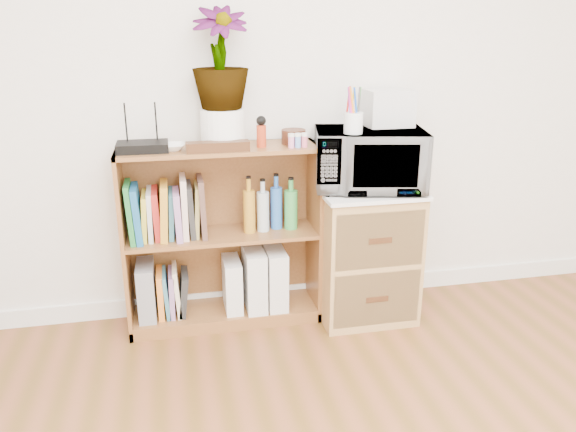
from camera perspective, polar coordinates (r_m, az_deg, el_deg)
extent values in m
cube|color=white|center=(3.27, -0.46, -7.84)|extent=(4.00, 0.02, 0.10)
cube|color=brown|center=(2.93, -6.66, -2.18)|extent=(1.00, 0.30, 0.95)
cube|color=#9E7542|center=(3.06, 7.71, -3.81)|extent=(0.50, 0.45, 0.70)
imported|color=silver|center=(2.89, 8.22, 5.70)|extent=(0.61, 0.47, 0.30)
cylinder|color=white|center=(2.75, 6.66, 9.38)|extent=(0.09, 0.09, 0.10)
cube|color=silver|center=(2.99, 10.12, 10.76)|extent=(0.23, 0.19, 0.18)
cube|color=black|center=(2.77, -14.56, 6.83)|extent=(0.24, 0.16, 0.04)
imported|color=white|center=(2.75, -11.76, 6.86)|extent=(0.13, 0.13, 0.03)
cylinder|color=white|center=(2.80, -6.65, 8.90)|extent=(0.22, 0.22, 0.18)
imported|color=#2B6A2A|center=(2.76, -6.91, 15.64)|extent=(0.27, 0.27, 0.48)
cube|color=#39230F|center=(2.69, -7.15, 7.02)|extent=(0.30, 0.07, 0.05)
cylinder|color=#B23315|center=(2.77, -2.72, 8.10)|extent=(0.05, 0.05, 0.11)
cylinder|color=#34180E|center=(2.86, 0.56, 8.07)|extent=(0.12, 0.12, 0.07)
cube|color=pink|center=(2.76, 1.01, 7.56)|extent=(0.11, 0.04, 0.06)
cube|color=gray|center=(3.03, -14.18, -7.29)|extent=(0.09, 0.23, 0.29)
cube|color=silver|center=(3.03, -5.69, -6.89)|extent=(0.09, 0.22, 0.28)
cube|color=silver|center=(3.03, -3.46, -6.28)|extent=(0.10, 0.26, 0.33)
cube|color=silver|center=(3.05, -1.34, -6.17)|extent=(0.10, 0.26, 0.32)
cube|color=#207B34|center=(2.87, -15.70, 0.46)|extent=(0.04, 0.20, 0.30)
cube|color=#17578F|center=(2.87, -15.05, 0.34)|extent=(0.04, 0.20, 0.28)
cube|color=gold|center=(2.88, -14.38, -0.09)|extent=(0.04, 0.20, 0.23)
cube|color=beige|center=(2.87, -13.85, 0.12)|extent=(0.03, 0.20, 0.25)
cube|color=#B4251E|center=(2.87, -13.22, 0.14)|extent=(0.04, 0.20, 0.25)
cube|color=#C88A23|center=(2.87, -12.49, 0.55)|extent=(0.05, 0.20, 0.28)
cube|color=teal|center=(2.87, -11.78, 0.13)|extent=(0.04, 0.20, 0.24)
cube|color=#9E6FA7|center=(2.87, -11.15, 0.26)|extent=(0.04, 0.20, 0.24)
cube|color=beige|center=(2.86, -10.51, 0.92)|extent=(0.03, 0.20, 0.31)
cube|color=#292929|center=(2.87, -9.85, 0.56)|extent=(0.04, 0.20, 0.27)
cube|color=#A1904A|center=(2.87, -9.29, 0.57)|extent=(0.04, 0.20, 0.26)
cube|color=brown|center=(2.87, -8.75, 0.98)|extent=(0.03, 0.20, 0.30)
cylinder|color=#B78122|center=(2.89, -4.02, 1.15)|extent=(0.06, 0.06, 0.29)
cylinder|color=#B2C2CA|center=(2.90, -2.58, 1.05)|extent=(0.06, 0.06, 0.27)
cylinder|color=blue|center=(2.91, -1.14, 1.30)|extent=(0.06, 0.06, 0.28)
cylinder|color=green|center=(2.93, 0.28, 1.22)|extent=(0.07, 0.07, 0.27)
cube|color=orange|center=(3.03, -12.82, -7.62)|extent=(0.03, 0.19, 0.24)
cube|color=teal|center=(3.03, -12.26, -7.63)|extent=(0.03, 0.19, 0.24)
cube|color=#93699E|center=(3.03, -11.73, -7.61)|extent=(0.03, 0.19, 0.24)
cube|color=beige|center=(3.03, -11.21, -7.36)|extent=(0.04, 0.19, 0.26)
cube|color=black|center=(3.04, -10.58, -7.62)|extent=(0.06, 0.19, 0.23)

